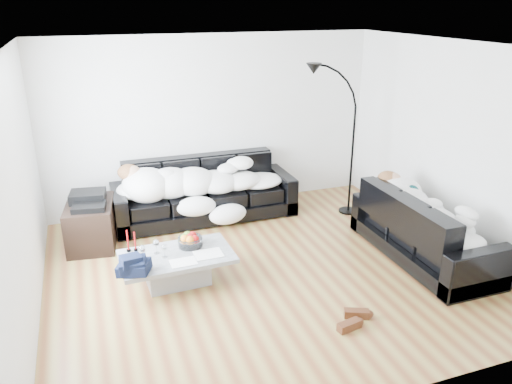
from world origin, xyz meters
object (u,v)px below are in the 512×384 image
object	(u,v)px
sleeper_back	(205,177)
floor_lamp	(353,149)
sofa_right	(425,227)
av_cabinet	(91,224)
shoes	(353,319)
stereo	(88,199)
sofa_back	(204,190)
fruit_bowl	(190,239)
wine_glass_c	(164,251)
sleeper_right	(427,210)
candle_right	(135,242)
wine_glass_a	(156,247)
coffee_table	(178,269)
candle_left	(128,241)
wine_glass_b	(142,253)

from	to	relation	value
sleeper_back	floor_lamp	distance (m)	2.20
sofa_right	av_cabinet	distance (m)	4.26
shoes	stereo	distance (m)	3.63
sofa_back	fruit_bowl	size ratio (longest dim) A/B	9.27
wine_glass_c	stereo	world-z (taller)	stereo
stereo	sleeper_right	bearing A→B (deg)	-15.33
floor_lamp	candle_right	bearing A→B (deg)	-159.45
sleeper_right	shoes	bearing A→B (deg)	121.82
shoes	wine_glass_c	bearing A→B (deg)	141.27
sleeper_back	av_cabinet	world-z (taller)	sleeper_back
wine_glass_a	shoes	bearing A→B (deg)	-40.65
sleeper_back	sleeper_right	xyz separation A→B (m)	(2.27, -2.08, -0.01)
coffee_table	shoes	size ratio (longest dim) A/B	2.90
floor_lamp	sofa_back	bearing A→B (deg)	170.40
av_cabinet	sofa_back	bearing A→B (deg)	21.03
sofa_right	wine_glass_c	bearing A→B (deg)	82.94
sofa_back	floor_lamp	size ratio (longest dim) A/B	1.32
wine_glass_a	stereo	distance (m)	1.41
coffee_table	sleeper_back	bearing A→B (deg)	65.68
fruit_bowl	candle_right	world-z (taller)	candle_right
candle_right	candle_left	bearing A→B (deg)	171.29
sleeper_back	stereo	size ratio (longest dim) A/B	5.06
wine_glass_a	shoes	distance (m)	2.28
sleeper_back	wine_glass_c	size ratio (longest dim) A/B	13.46
wine_glass_a	shoes	xyz separation A→B (m)	(1.70, -1.46, -0.40)
sofa_right	shoes	bearing A→B (deg)	121.82
sleeper_back	av_cabinet	xyz separation A→B (m)	(-1.62, -0.33, -0.35)
wine_glass_a	wine_glass_b	xyz separation A→B (m)	(-0.17, -0.11, 0.01)
fruit_bowl	wine_glass_b	xyz separation A→B (m)	(-0.56, -0.16, 0.00)
sofa_back	candle_right	distance (m)	1.88
fruit_bowl	floor_lamp	size ratio (longest dim) A/B	0.14
sleeper_right	fruit_bowl	bearing A→B (deg)	78.74
sleeper_right	fruit_bowl	distance (m)	2.89
av_cabinet	floor_lamp	xyz separation A→B (m)	(3.73, -0.17, 0.70)
sofa_back	floor_lamp	bearing A→B (deg)	-14.47
candle_left	av_cabinet	bearing A→B (deg)	109.09
floor_lamp	wine_glass_c	bearing A→B (deg)	-153.49
sleeper_right	fruit_bowl	world-z (taller)	sleeper_right
shoes	floor_lamp	bearing A→B (deg)	62.16
candle_left	stereo	size ratio (longest dim) A/B	0.59
sleeper_back	sleeper_right	distance (m)	3.07
coffee_table	wine_glass_c	world-z (taller)	wine_glass_c
sofa_right	wine_glass_b	world-z (taller)	sofa_right
sleeper_back	av_cabinet	distance (m)	1.69
sofa_right	candle_right	size ratio (longest dim) A/B	8.91
coffee_table	wine_glass_a	world-z (taller)	wine_glass_a
fruit_bowl	candle_right	size ratio (longest dim) A/B	1.23
candle_right	wine_glass_c	bearing A→B (deg)	-43.27
wine_glass_a	wine_glass_c	xyz separation A→B (m)	(0.07, -0.12, -0.00)
sofa_right	candle_right	distance (m)	3.50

